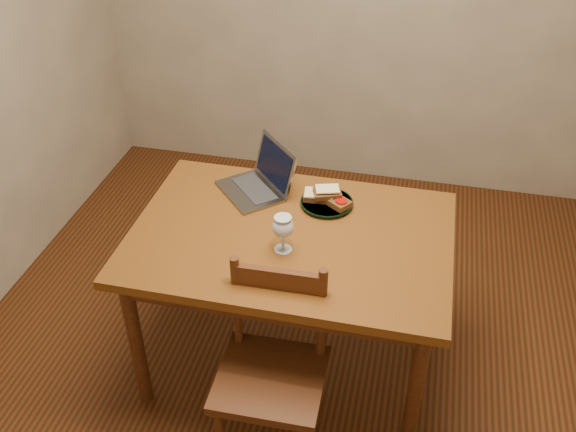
% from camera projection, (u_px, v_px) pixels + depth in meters
% --- Properties ---
extents(floor, '(3.20, 3.20, 0.02)m').
position_uv_depth(floor, '(302.00, 344.00, 3.12)').
color(floor, black).
rests_on(floor, ground).
extents(table, '(1.30, 0.90, 0.74)m').
position_uv_depth(table, '(291.00, 250.00, 2.66)').
color(table, '#502E0D').
rests_on(table, floor).
extents(chair, '(0.41, 0.39, 0.43)m').
position_uv_depth(chair, '(272.00, 365.00, 2.40)').
color(chair, '#35160B').
rests_on(chair, floor).
extents(plate, '(0.23, 0.23, 0.02)m').
position_uv_depth(plate, '(327.00, 203.00, 2.76)').
color(plate, black).
rests_on(plate, table).
extents(sandwich_cheese, '(0.13, 0.08, 0.04)m').
position_uv_depth(sandwich_cheese, '(319.00, 195.00, 2.76)').
color(sandwich_cheese, '#381E0C').
rests_on(sandwich_cheese, plate).
extents(sandwich_tomato, '(0.14, 0.13, 0.04)m').
position_uv_depth(sandwich_tomato, '(336.00, 200.00, 2.73)').
color(sandwich_tomato, '#381E0C').
rests_on(sandwich_tomato, plate).
extents(sandwich_top, '(0.13, 0.11, 0.04)m').
position_uv_depth(sandwich_top, '(327.00, 192.00, 2.74)').
color(sandwich_top, '#381E0C').
rests_on(sandwich_top, plate).
extents(milk_glass, '(0.08, 0.08, 0.16)m').
position_uv_depth(milk_glass, '(283.00, 234.00, 2.47)').
color(milk_glass, white).
rests_on(milk_glass, table).
extents(laptop, '(0.39, 0.40, 0.21)m').
position_uv_depth(laptop, '(262.00, 178.00, 2.84)').
color(laptop, slate).
rests_on(laptop, table).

